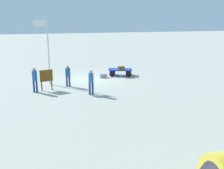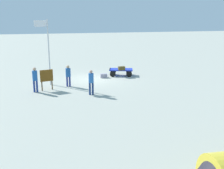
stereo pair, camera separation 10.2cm
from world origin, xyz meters
name	(u,v)px [view 2 (the right image)]	position (x,y,z in m)	size (l,w,h in m)	color
ground_plane	(92,79)	(0.00, 0.00, 0.00)	(120.00, 120.00, 0.00)	#A8AA9C
luggage_cart	(121,71)	(-2.76, -0.87, 0.45)	(2.28, 1.69, 0.61)	blue
suitcase_grey	(122,68)	(-2.69, -0.36, 0.77)	(0.58, 0.34, 0.32)	#483B1A
suitcase_olive	(104,76)	(-1.08, -0.40, 0.17)	(0.59, 0.36, 0.35)	gray
worker_lead	(68,74)	(2.17, 1.85, 0.98)	(0.43, 0.43, 1.65)	navy
worker_trailing	(91,80)	(0.85, 4.48, 1.02)	(0.36, 0.36, 1.73)	navy
worker_supervisor	(35,78)	(4.58, 2.90, 1.05)	(0.41, 0.41, 1.79)	navy
flagpole	(47,47)	(3.60, 0.93, 2.98)	(1.01, 0.17, 5.06)	silver
signboard	(47,77)	(3.79, 2.58, 0.98)	(0.92, 0.30, 1.52)	#4C3319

